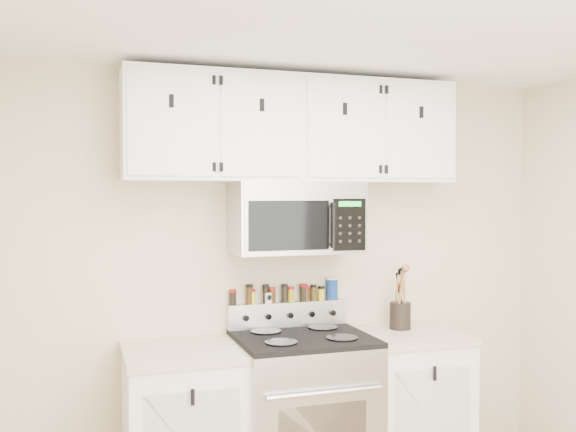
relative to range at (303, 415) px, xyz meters
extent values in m
cube|color=beige|center=(0.00, 0.32, 0.76)|extent=(3.50, 0.01, 2.50)
cube|color=#B7B7BA|center=(0.00, 0.00, -0.03)|extent=(0.76, 0.65, 0.92)
cube|color=black|center=(0.00, 0.00, 0.45)|extent=(0.76, 0.65, 0.03)
cube|color=#B7B7BA|center=(0.00, 0.28, 0.54)|extent=(0.76, 0.08, 0.15)
cylinder|color=black|center=(-0.18, -0.15, 0.47)|extent=(0.18, 0.18, 0.01)
cylinder|color=black|center=(0.18, -0.15, 0.47)|extent=(0.18, 0.18, 0.01)
cylinder|color=black|center=(-0.18, 0.15, 0.47)|extent=(0.18, 0.18, 0.01)
cylinder|color=black|center=(0.18, 0.15, 0.47)|extent=(0.18, 0.18, 0.01)
cube|color=tan|center=(-0.69, 0.02, 0.41)|extent=(0.64, 0.62, 0.04)
cube|color=white|center=(0.69, 0.02, -0.05)|extent=(0.62, 0.60, 0.88)
cube|color=tan|center=(0.69, 0.02, 0.41)|extent=(0.64, 0.62, 0.04)
cube|color=#9E9EA3|center=(0.00, 0.13, 1.14)|extent=(0.76, 0.38, 0.42)
cube|color=#B7B7BA|center=(0.00, -0.06, 1.31)|extent=(0.73, 0.01, 0.08)
cube|color=black|center=(-0.10, -0.07, 1.10)|extent=(0.47, 0.01, 0.28)
cube|color=black|center=(0.26, -0.07, 1.10)|extent=(0.20, 0.01, 0.30)
cylinder|color=black|center=(0.15, -0.10, 1.10)|extent=(0.03, 0.03, 0.26)
cube|color=white|center=(0.00, 0.16, 1.66)|extent=(2.00, 0.33, 0.62)
cube|color=white|center=(-0.75, -0.01, 1.66)|extent=(0.46, 0.01, 0.57)
cube|color=black|center=(-0.75, -0.02, 1.77)|extent=(0.02, 0.01, 0.07)
cube|color=white|center=(-0.25, -0.01, 1.66)|extent=(0.46, 0.01, 0.57)
cube|color=black|center=(-0.25, -0.02, 1.77)|extent=(0.03, 0.01, 0.07)
cube|color=white|center=(0.25, -0.01, 1.66)|extent=(0.46, 0.01, 0.57)
cube|color=black|center=(0.25, -0.02, 1.77)|extent=(0.03, 0.01, 0.07)
cube|color=white|center=(0.75, -0.01, 1.66)|extent=(0.46, 0.01, 0.57)
cube|color=black|center=(0.75, -0.02, 1.77)|extent=(0.02, 0.01, 0.07)
cylinder|color=black|center=(0.69, 0.12, 0.52)|extent=(0.13, 0.13, 0.17)
cylinder|color=#966036|center=(0.69, 0.12, 0.64)|extent=(0.02, 0.02, 0.31)
cylinder|color=#966036|center=(0.71, 0.11, 0.65)|extent=(0.02, 0.02, 0.33)
cylinder|color=#966036|center=(0.67, 0.13, 0.63)|extent=(0.02, 0.02, 0.29)
cylinder|color=black|center=(0.70, 0.14, 0.64)|extent=(0.02, 0.02, 0.30)
cylinder|color=#966036|center=(0.68, 0.09, 0.65)|extent=(0.02, 0.02, 0.32)
cube|color=white|center=(-0.13, 0.28, 0.65)|extent=(0.07, 0.06, 0.06)
cylinder|color=navy|center=(0.29, 0.28, 0.68)|extent=(0.07, 0.07, 0.13)
cylinder|color=white|center=(0.29, 0.28, 0.75)|extent=(0.07, 0.07, 0.01)
cylinder|color=black|center=(-0.35, 0.28, 0.65)|extent=(0.04, 0.04, 0.08)
cylinder|color=#AB0D0F|center=(-0.35, 0.28, 0.70)|extent=(0.04, 0.04, 0.02)
cylinder|color=#3D280E|center=(-0.25, 0.28, 0.66)|extent=(0.04, 0.04, 0.10)
cylinder|color=black|center=(-0.25, 0.28, 0.72)|extent=(0.04, 0.04, 0.02)
cylinder|color=yellow|center=(-0.23, 0.28, 0.65)|extent=(0.04, 0.04, 0.07)
cylinder|color=#A2120C|center=(-0.23, 0.28, 0.69)|extent=(0.04, 0.04, 0.02)
cylinder|color=black|center=(-0.14, 0.28, 0.66)|extent=(0.04, 0.04, 0.10)
cylinder|color=black|center=(-0.14, 0.28, 0.72)|extent=(0.04, 0.04, 0.02)
cylinder|color=#41250F|center=(-0.10, 0.28, 0.65)|extent=(0.04, 0.04, 0.08)
cylinder|color=#A4170C|center=(-0.10, 0.28, 0.70)|extent=(0.04, 0.04, 0.02)
cylinder|color=black|center=(-0.02, 0.28, 0.66)|extent=(0.04, 0.04, 0.10)
cylinder|color=black|center=(-0.02, 0.28, 0.72)|extent=(0.04, 0.04, 0.02)
cylinder|color=gold|center=(0.02, 0.28, 0.65)|extent=(0.04, 0.04, 0.08)
cylinder|color=#A40C1A|center=(0.02, 0.28, 0.70)|extent=(0.04, 0.04, 0.02)
cylinder|color=black|center=(0.10, 0.28, 0.66)|extent=(0.05, 0.05, 0.09)
cylinder|color=maroon|center=(0.10, 0.28, 0.71)|extent=(0.05, 0.05, 0.02)
cylinder|color=#462810|center=(0.12, 0.28, 0.65)|extent=(0.04, 0.04, 0.08)
cylinder|color=#A30D0C|center=(0.12, 0.28, 0.70)|extent=(0.05, 0.05, 0.02)
cylinder|color=#453210|center=(0.17, 0.28, 0.65)|extent=(0.04, 0.04, 0.08)
cylinder|color=black|center=(0.17, 0.28, 0.70)|extent=(0.04, 0.04, 0.02)
cylinder|color=yellow|center=(0.22, 0.28, 0.65)|extent=(0.04, 0.04, 0.07)
cylinder|color=black|center=(0.22, 0.28, 0.69)|extent=(0.04, 0.04, 0.02)
camera|label=1|loc=(-1.22, -3.47, 1.27)|focal=40.00mm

